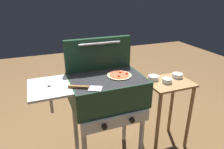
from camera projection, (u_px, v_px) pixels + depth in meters
grill at (105, 93)px, 1.81m from camera, size 0.96×0.53×0.90m
grill_lid_open at (99, 54)px, 1.89m from camera, size 0.63×0.08×0.30m
pizza_pepperoni at (119, 75)px, 1.79m from camera, size 0.21×0.21×0.04m
spatula at (85, 88)px, 1.56m from camera, size 0.26×0.17×0.02m
prep_table at (167, 100)px, 2.12m from camera, size 0.44×0.36×0.75m
topping_bowl_near at (167, 81)px, 2.00m from camera, size 0.10×0.10×0.04m
topping_bowl_far at (153, 78)px, 2.07m from camera, size 0.11×0.11×0.04m
topping_bowl_middle at (177, 76)px, 2.12m from camera, size 0.11×0.11×0.04m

